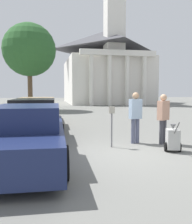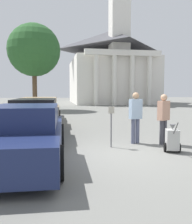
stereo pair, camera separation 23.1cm
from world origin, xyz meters
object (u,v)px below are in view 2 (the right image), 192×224
(parked_car_black, at_px, (36,120))
(equipment_cart, at_px, (172,139))
(parked_car_cream, at_px, (43,109))
(person_worker, at_px, (136,114))
(parked_car_navy, at_px, (27,135))
(person_supervisor, at_px, (164,116))
(parked_car_tan, at_px, (40,112))
(parking_meter, at_px, (111,119))
(church, at_px, (110,64))

(parked_car_black, height_order, equipment_cart, parked_car_black)
(parked_car_cream, bearing_deg, person_worker, -64.97)
(parked_car_navy, height_order, person_supervisor, person_supervisor)
(parked_car_tan, bearing_deg, parked_car_cream, 92.34)
(parked_car_navy, height_order, parking_meter, parked_car_navy)
(parked_car_navy, height_order, equipment_cart, parked_car_navy)
(parked_car_navy, relative_size, parking_meter, 4.02)
(parked_car_black, distance_m, equipment_cart, 5.25)
(parked_car_navy, xyz_separation_m, church, (9.39, 30.99, 5.27))
(equipment_cart, bearing_deg, parked_car_black, 159.89)
(parked_car_tan, relative_size, church, 0.21)
(person_supervisor, bearing_deg, parked_car_cream, -91.24)
(parked_car_navy, height_order, parked_car_tan, parked_car_tan)
(parked_car_cream, height_order, church, church)
(parked_car_navy, bearing_deg, parked_car_black, 92.34)
(parking_meter, xyz_separation_m, person_supervisor, (1.87, 0.13, 0.06))
(parked_car_black, xyz_separation_m, church, (9.39, 27.66, 5.25))
(person_worker, height_order, church, church)
(parked_car_cream, distance_m, equipment_cart, 10.65)
(parked_car_cream, relative_size, person_worker, 2.75)
(parked_car_cream, bearing_deg, equipment_cart, -64.37)
(parked_car_navy, distance_m, equipment_cart, 4.23)
(parked_car_black, bearing_deg, church, 73.60)
(parked_car_cream, distance_m, person_supervisor, 9.77)
(parked_car_black, bearing_deg, parked_car_navy, -87.66)
(person_worker, bearing_deg, parking_meter, 12.45)
(parked_car_tan, bearing_deg, equipment_cart, -55.13)
(parked_car_black, relative_size, church, 0.21)
(parked_car_black, relative_size, person_worker, 2.95)
(person_worker, height_order, person_supervisor, person_worker)
(church, bearing_deg, parked_car_tan, -111.22)
(parked_car_cream, xyz_separation_m, person_worker, (3.51, -8.41, 0.36))
(parked_car_cream, height_order, equipment_cart, parked_car_cream)
(equipment_cart, bearing_deg, person_worker, 133.21)
(parking_meter, height_order, equipment_cart, parking_meter)
(parked_car_black, bearing_deg, equipment_cart, -34.17)
(parking_meter, bearing_deg, parked_car_black, 139.58)
(parked_car_navy, distance_m, person_worker, 3.87)
(parked_car_navy, distance_m, person_supervisor, 4.61)
(parked_car_tan, distance_m, parking_meter, 6.21)
(parked_car_navy, bearing_deg, equipment_cart, 5.21)
(church, bearing_deg, parked_car_black, -108.74)
(parked_car_tan, relative_size, parking_meter, 3.88)
(parked_car_navy, height_order, person_worker, person_worker)
(parked_car_navy, relative_size, church, 0.21)
(parked_car_tan, bearing_deg, parking_meter, -63.41)
(parked_car_black, bearing_deg, parking_meter, -38.08)
(parked_car_tan, height_order, parking_meter, parked_car_tan)
(parked_car_black, bearing_deg, parked_car_tan, 92.35)
(person_worker, bearing_deg, church, -112.71)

